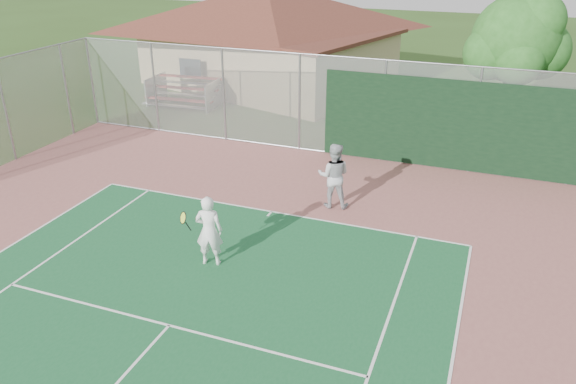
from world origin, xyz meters
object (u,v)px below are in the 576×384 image
(player_grey_back, at_px, (334,176))
(bleachers, at_px, (184,91))
(clubhouse, at_px, (267,32))
(tree, at_px, (518,42))
(player_white_front, at_px, (209,231))

(player_grey_back, bearing_deg, bleachers, -51.30)
(clubhouse, distance_m, player_grey_back, 14.72)
(bleachers, relative_size, tree, 0.62)
(bleachers, bearing_deg, tree, 0.21)
(bleachers, xyz_separation_m, player_grey_back, (9.49, -7.85, 0.31))
(bleachers, distance_m, player_grey_back, 12.32)
(clubhouse, relative_size, bleachers, 4.27)
(player_grey_back, bearing_deg, clubhouse, -71.57)
(bleachers, xyz_separation_m, tree, (13.95, 1.06, 2.90))
(clubhouse, distance_m, tree, 12.39)
(tree, height_order, player_white_front, tree)
(bleachers, distance_m, player_white_front, 14.15)
(clubhouse, relative_size, player_white_front, 8.03)
(tree, xyz_separation_m, player_white_front, (-6.30, -12.96, -2.65))
(clubhouse, xyz_separation_m, tree, (11.79, -3.72, 0.83))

